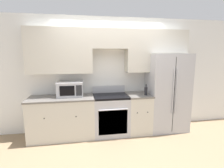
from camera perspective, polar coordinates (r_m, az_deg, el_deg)
The scene contains 8 objects.
ground_plane at distance 3.87m, azimuth 0.83°, elevation -17.58°, with size 12.00×12.00×0.00m, color #937A5B.
wall_back at distance 4.01m, azimuth -0.63°, elevation 6.48°, with size 8.00×0.39×2.60m.
lower_cabinets_left at distance 3.95m, azimuth -15.94°, elevation -10.40°, with size 1.37×0.64×0.88m.
lower_cabinets_right at distance 4.11m, azimuth 8.43°, elevation -9.26°, with size 0.53×0.64×0.88m.
oven_range at distance 3.97m, azimuth -0.43°, elevation -9.82°, with size 0.76×0.65×1.04m.
refrigerator at distance 4.30m, azimuth 17.28°, elevation -2.52°, with size 0.90×0.75×1.79m.
microwave at distance 3.85m, azimuth -13.50°, elevation -1.55°, with size 0.54×0.41×0.31m.
bottle at distance 3.92m, azimuth 11.01°, elevation -2.18°, with size 0.06×0.06×0.24m.
Camera 1 is at (-0.65, -3.37, 1.78)m, focal length 28.00 mm.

